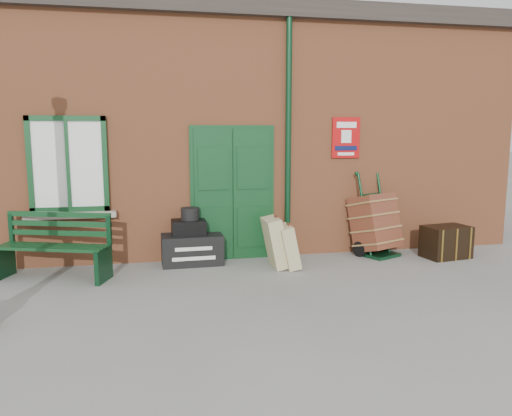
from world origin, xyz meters
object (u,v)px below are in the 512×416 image
object	(u,v)px
dark_trunk	(446,242)
porter_trolley	(375,224)
houdini_trunk	(192,249)
bench	(55,245)

from	to	relation	value
dark_trunk	porter_trolley	bearing A→B (deg)	149.91
houdini_trunk	dark_trunk	world-z (taller)	dark_trunk
bench	houdini_trunk	bearing A→B (deg)	29.79
dark_trunk	houdini_trunk	bearing A→B (deg)	165.00
bench	dark_trunk	xyz separation A→B (m)	(6.37, -0.07, -0.23)
houdini_trunk	porter_trolley	world-z (taller)	porter_trolley
bench	houdini_trunk	size ratio (longest dim) A/B	1.73
houdini_trunk	porter_trolley	size ratio (longest dim) A/B	0.68
houdini_trunk	dark_trunk	bearing A→B (deg)	-7.34
bench	dark_trunk	size ratio (longest dim) A/B	2.23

